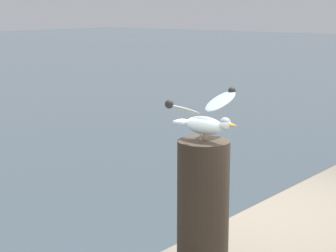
# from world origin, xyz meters

# --- Properties ---
(mooring_post) EXTENTS (0.29, 0.29, 0.77)m
(mooring_post) POSITION_xyz_m (-1.10, -0.37, 1.99)
(mooring_post) COLOR #382D23
(mooring_post) RESTS_ON harbor_quay
(seagull) EXTENTS (0.64, 0.39, 0.26)m
(seagull) POSITION_xyz_m (-1.10, -0.37, 2.51)
(seagull) COLOR tan
(seagull) RESTS_ON mooring_post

